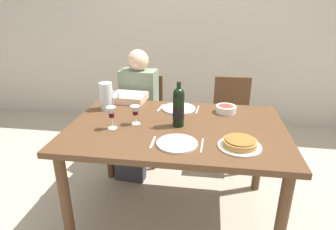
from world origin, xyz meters
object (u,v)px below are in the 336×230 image
object	(u,v)px
dining_table	(176,137)
chair_right	(231,116)
dinner_plate_right_setting	(179,108)
diner_left	(136,110)
wine_glass_left_diner	(111,113)
dinner_plate_left_setting	(177,143)
baked_tart	(240,143)
wine_bottle	(179,107)
salad_bowl	(226,108)
chair_left	(143,113)
wine_glass_right_diner	(135,111)
water_pitcher	(107,98)

from	to	relation	value
dining_table	chair_right	bearing A→B (deg)	63.82
dinner_plate_right_setting	diner_left	distance (m)	0.56
wine_glass_left_diner	dinner_plate_left_setting	size ratio (longest dim) A/B	0.62
dining_table	diner_left	distance (m)	0.78
baked_tart	wine_bottle	bearing A→B (deg)	146.32
baked_tart	salad_bowl	distance (m)	0.57
wine_bottle	chair_left	xyz separation A→B (m)	(-0.46, 0.87, -0.40)
dinner_plate_right_setting	chair_left	distance (m)	0.74
dining_table	dinner_plate_right_setting	world-z (taller)	dinner_plate_right_setting
dinner_plate_left_setting	diner_left	size ratio (longest dim) A/B	0.22
salad_bowl	diner_left	world-z (taller)	diner_left
dining_table	wine_glass_right_diner	bearing A→B (deg)	-177.53
dining_table	wine_bottle	bearing A→B (deg)	8.52
salad_bowl	wine_glass_right_diner	xyz separation A→B (m)	(-0.64, -0.32, 0.06)
water_pitcher	diner_left	size ratio (longest dim) A/B	0.19
water_pitcher	salad_bowl	world-z (taller)	water_pitcher
chair_left	diner_left	xyz separation A→B (m)	(-0.02, -0.24, 0.12)
wine_glass_right_diner	diner_left	bearing A→B (deg)	104.78
baked_tart	dinner_plate_left_setting	xyz separation A→B (m)	(-0.37, -0.02, -0.02)
wine_bottle	dining_table	bearing A→B (deg)	-171.48
dining_table	wine_glass_left_diner	size ratio (longest dim) A/B	9.66
wine_bottle	dinner_plate_left_setting	world-z (taller)	wine_bottle
dinner_plate_left_setting	dining_table	bearing A→B (deg)	97.43
salad_bowl	dinner_plate_left_setting	size ratio (longest dim) A/B	0.62
water_pitcher	baked_tart	bearing A→B (deg)	-27.09
salad_bowl	chair_right	xyz separation A→B (m)	(0.10, 0.61, -0.30)
water_pitcher	wine_glass_left_diner	xyz separation A→B (m)	(0.16, -0.36, 0.01)
dining_table	chair_right	size ratio (longest dim) A/B	1.72
water_pitcher	salad_bowl	bearing A→B (deg)	3.49
salad_bowl	chair_left	world-z (taller)	chair_left
wine_bottle	salad_bowl	size ratio (longest dim) A/B	2.00
dining_table	dinner_plate_right_setting	xyz separation A→B (m)	(-0.02, 0.33, 0.10)
wine_glass_left_diner	chair_right	distance (m)	1.40
salad_bowl	chair_right	distance (m)	0.68
diner_left	chair_right	bearing A→B (deg)	-158.29
wine_bottle	baked_tart	bearing A→B (deg)	-33.68
wine_glass_right_diner	water_pitcher	bearing A→B (deg)	139.07
wine_glass_right_diner	dinner_plate_left_setting	world-z (taller)	wine_glass_right_diner
diner_left	chair_right	world-z (taller)	diner_left
dinner_plate_left_setting	wine_glass_left_diner	bearing A→B (deg)	159.94
water_pitcher	baked_tart	distance (m)	1.12
diner_left	chair_right	size ratio (longest dim) A/B	1.33
dinner_plate_left_setting	chair_right	xyz separation A→B (m)	(0.41, 1.19, -0.27)
chair_right	salad_bowl	bearing A→B (deg)	80.41
diner_left	chair_right	xyz separation A→B (m)	(0.91, 0.28, -0.12)
salad_bowl	diner_left	xyz separation A→B (m)	(-0.81, 0.33, -0.18)
diner_left	dinner_plate_left_setting	bearing A→B (deg)	123.08
water_pitcher	chair_left	distance (m)	0.73
chair_right	dining_table	bearing A→B (deg)	63.33
dining_table	wine_glass_left_diner	world-z (taller)	wine_glass_left_diner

